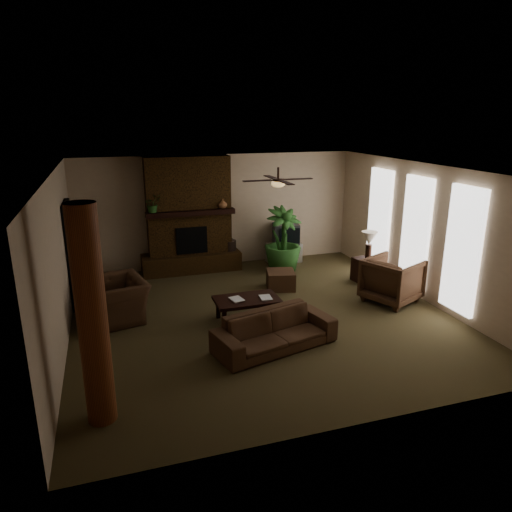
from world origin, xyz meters
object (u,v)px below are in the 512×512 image
object	(u,v)px
ottoman	(281,280)
lamp_right	(369,240)
log_column	(92,318)
lamp_left	(89,256)
armchair_left	(115,293)
floor_vase	(229,251)
floor_plant	(282,254)
sofa	(275,325)
side_table_left	(96,289)
side_table_right	(366,270)
tv_stand	(284,253)
armchair_right	(392,278)
coffee_table	(247,301)

from	to	relation	value
ottoman	lamp_right	distance (m)	2.21
log_column	lamp_left	world-z (taller)	log_column
lamp_left	armchair_left	bearing A→B (deg)	-66.12
armchair_left	floor_vase	size ratio (longest dim) A/B	1.55
floor_plant	lamp_left	xyz separation A→B (m)	(-4.42, -0.69, 0.55)
armchair_left	sofa	bearing A→B (deg)	37.77
log_column	side_table_left	bearing A→B (deg)	91.29
side_table_right	tv_stand	bearing A→B (deg)	122.77
sofa	lamp_left	distance (m)	4.20
floor_plant	lamp_left	world-z (taller)	lamp_left
armchair_left	side_table_left	world-z (taller)	armchair_left
ottoman	armchair_right	bearing A→B (deg)	-36.21
lamp_left	lamp_right	xyz separation A→B (m)	(6.01, -0.61, 0.00)
tv_stand	side_table_right	size ratio (longest dim) A/B	1.55
coffee_table	log_column	bearing A→B (deg)	-138.24
armchair_left	lamp_right	world-z (taller)	lamp_right
tv_stand	lamp_left	size ratio (longest dim) A/B	1.31
sofa	armchair_right	distance (m)	3.22
sofa	side_table_left	xyz separation A→B (m)	(-2.84, 3.00, -0.13)
log_column	coffee_table	bearing A→B (deg)	41.76
floor_vase	sofa	bearing A→B (deg)	-94.83
side_table_left	side_table_right	world-z (taller)	same
side_table_left	armchair_right	bearing A→B (deg)	-17.36
armchair_right	floor_plant	size ratio (longest dim) A/B	0.63
floor_plant	side_table_right	size ratio (longest dim) A/B	2.92
coffee_table	side_table_left	bearing A→B (deg)	146.45
armchair_left	lamp_left	distance (m)	1.18
side_table_left	log_column	bearing A→B (deg)	-88.71
tv_stand	side_table_right	xyz separation A→B (m)	(1.28, -1.98, 0.03)
log_column	floor_plant	size ratio (longest dim) A/B	1.74
sofa	floor_plant	size ratio (longest dim) A/B	1.28
side_table_right	armchair_left	bearing A→B (deg)	-175.59
floor_vase	lamp_left	distance (m)	3.61
ottoman	lamp_right	bearing A→B (deg)	-6.04
armchair_left	log_column	bearing A→B (deg)	-18.51
floor_vase	lamp_left	xyz separation A→B (m)	(-3.27, -1.43, 0.57)
armchair_right	side_table_left	distance (m)	6.12
floor_vase	lamp_right	xyz separation A→B (m)	(2.75, -2.04, 0.57)
armchair_right	lamp_right	distance (m)	1.29
log_column	tv_stand	distance (m)	7.30
armchair_right	log_column	bearing A→B (deg)	87.38
armchair_left	floor_vase	xyz separation A→B (m)	(2.83, 2.41, -0.09)
tv_stand	floor_plant	distance (m)	0.83
log_column	sofa	world-z (taller)	log_column
side_table_right	sofa	bearing A→B (deg)	-142.18
sofa	floor_vase	size ratio (longest dim) A/B	2.67
armchair_right	side_table_right	bearing A→B (deg)	-30.59
lamp_right	lamp_left	bearing A→B (deg)	174.21
tv_stand	lamp_left	xyz separation A→B (m)	(-4.74, -1.43, 0.75)
log_column	lamp_right	distance (m)	6.85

